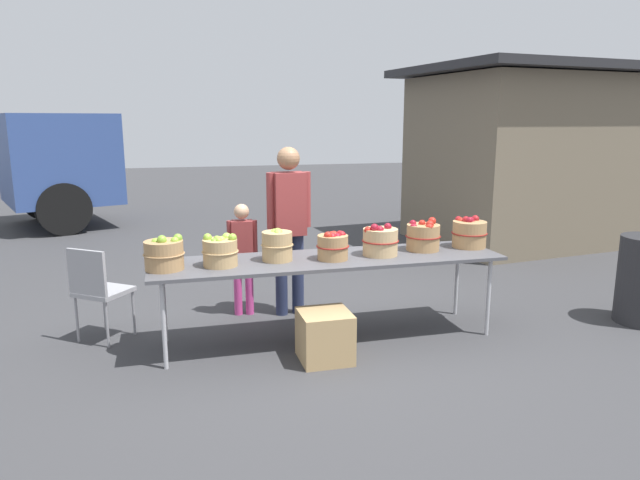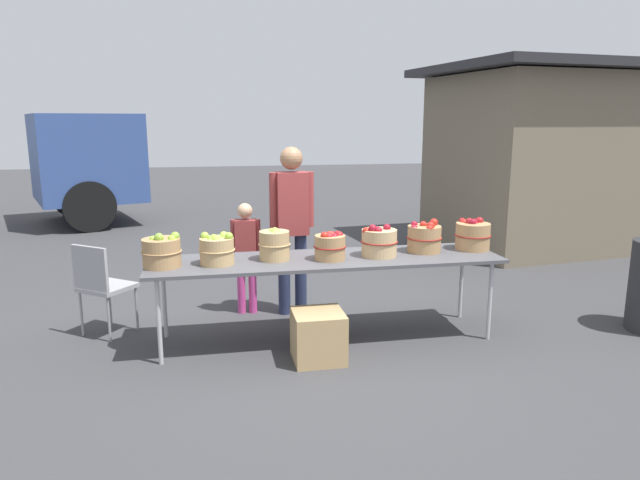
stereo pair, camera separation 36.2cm
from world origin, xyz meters
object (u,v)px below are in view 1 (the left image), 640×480
(produce_crate, at_px, (325,336))
(folding_chair, at_px, (97,286))
(market_table, at_px, (329,262))
(apple_basket_green_1, at_px, (220,251))
(apple_basket_green_2, at_px, (277,245))
(apple_basket_green_0, at_px, (164,254))
(apple_basket_red_0, at_px, (333,246))
(vendor_adult, at_px, (289,218))
(apple_basket_red_1, at_px, (380,241))
(apple_basket_red_3, at_px, (469,233))
(child_customer, at_px, (243,250))
(apple_basket_red_2, at_px, (423,236))

(produce_crate, bearing_deg, folding_chair, 153.38)
(market_table, xyz_separation_m, apple_basket_green_1, (-0.95, -0.04, 0.16))
(apple_basket_green_2, bearing_deg, apple_basket_green_0, -176.02)
(apple_basket_red_0, distance_m, vendor_adult, 0.86)
(apple_basket_green_2, distance_m, folding_chair, 1.64)
(apple_basket_green_2, bearing_deg, apple_basket_red_0, -10.36)
(apple_basket_green_2, bearing_deg, apple_basket_red_1, -2.42)
(apple_basket_green_0, height_order, vendor_adult, vendor_adult)
(apple_basket_red_3, bearing_deg, market_table, -176.68)
(apple_basket_green_1, xyz_separation_m, child_customer, (0.30, 0.89, -0.21))
(apple_basket_red_2, distance_m, child_customer, 1.78)
(apple_basket_green_1, distance_m, apple_basket_red_0, 0.97)
(market_table, bearing_deg, produce_crate, -109.38)
(apple_basket_red_2, bearing_deg, produce_crate, -154.32)
(market_table, distance_m, apple_basket_green_2, 0.49)
(apple_basket_red_1, relative_size, vendor_adult, 0.20)
(apple_basket_green_2, distance_m, child_customer, 0.88)
(market_table, xyz_separation_m, apple_basket_red_3, (1.42, 0.08, 0.17))
(apple_basket_green_2, bearing_deg, apple_basket_red_2, 1.90)
(child_customer, bearing_deg, apple_basket_red_1, 148.89)
(apple_basket_red_1, height_order, child_customer, child_customer)
(produce_crate, bearing_deg, apple_basket_green_1, 152.06)
(vendor_adult, distance_m, folding_chair, 1.88)
(apple_basket_green_2, height_order, child_customer, child_customer)
(apple_basket_red_1, height_order, vendor_adult, vendor_adult)
(apple_basket_red_2, height_order, vendor_adult, vendor_adult)
(apple_basket_green_2, distance_m, apple_basket_red_3, 1.87)
(apple_basket_red_1, relative_size, child_customer, 0.29)
(vendor_adult, relative_size, produce_crate, 4.10)
(apple_basket_green_0, xyz_separation_m, vendor_adult, (1.20, 0.80, 0.12))
(apple_basket_green_1, xyz_separation_m, folding_chair, (-1.04, 0.50, -0.37))
(apple_basket_red_0, bearing_deg, apple_basket_red_2, 8.30)
(market_table, xyz_separation_m, apple_basket_red_2, (0.93, 0.07, 0.17))
(apple_basket_green_1, xyz_separation_m, apple_basket_green_2, (0.49, 0.06, 0.01))
(apple_basket_red_1, bearing_deg, apple_basket_green_1, -179.10)
(apple_basket_red_3, height_order, produce_crate, apple_basket_red_3)
(apple_basket_green_1, relative_size, apple_basket_red_3, 0.90)
(apple_basket_green_0, distance_m, apple_basket_red_1, 1.87)
(apple_basket_red_1, bearing_deg, apple_basket_red_3, 5.99)
(market_table, height_order, apple_basket_green_0, apple_basket_green_0)
(apple_basket_red_1, distance_m, produce_crate, 1.02)
(apple_basket_green_2, bearing_deg, market_table, -2.82)
(apple_basket_green_1, distance_m, vendor_adult, 1.10)
(produce_crate, bearing_deg, child_customer, 110.66)
(apple_basket_red_0, distance_m, child_customer, 1.15)
(apple_basket_red_0, relative_size, child_customer, 0.25)
(apple_basket_green_2, height_order, apple_basket_red_1, apple_basket_red_1)
(apple_basket_green_0, xyz_separation_m, apple_basket_red_0, (1.42, -0.02, -0.00))
(market_table, distance_m, apple_basket_red_0, 0.17)
(apple_basket_green_0, bearing_deg, apple_basket_red_1, 0.81)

